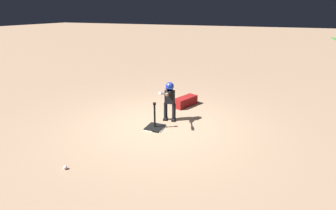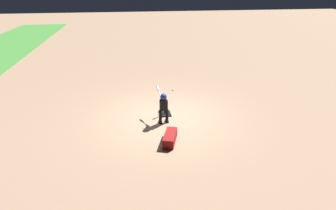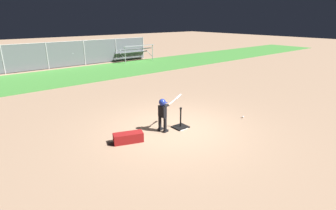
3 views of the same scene
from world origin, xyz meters
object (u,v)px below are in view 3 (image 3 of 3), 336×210
batting_tee (181,125)px  equipment_bag (128,138)px  batter_child (163,111)px  bleachers_left_center (48,60)px  baseball (243,117)px  bleachers_center (132,52)px

batting_tee → equipment_bag: bearing=174.8°
batter_child → bleachers_left_center: (0.69, 14.25, -0.19)m
batting_tee → equipment_bag: size_ratio=0.81×
baseball → batter_child: bearing=162.1°
batter_child → bleachers_center: size_ratio=0.37×
equipment_bag → batting_tee: bearing=15.0°
batter_child → bleachers_left_center: batter_child is taller
batting_tee → bleachers_center: size_ratio=0.24×
batter_child → bleachers_center: bearing=61.7°
bleachers_center → equipment_bag: bearing=-122.5°
batter_child → bleachers_left_center: 14.27m
batting_tee → baseball: size_ratio=9.22×
batter_child → equipment_bag: batter_child is taller
batting_tee → batter_child: size_ratio=0.64×
baseball → bleachers_left_center: bleachers_left_center is taller
bleachers_left_center → batting_tee: bearing=-90.4°
equipment_bag → bleachers_left_center: bearing=102.4°
bleachers_center → equipment_bag: 15.30m
batting_tee → equipment_bag: batting_tee is taller
batter_child → bleachers_left_center: bearing=87.2°
baseball → bleachers_left_center: 15.34m
batting_tee → batter_child: 0.84m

